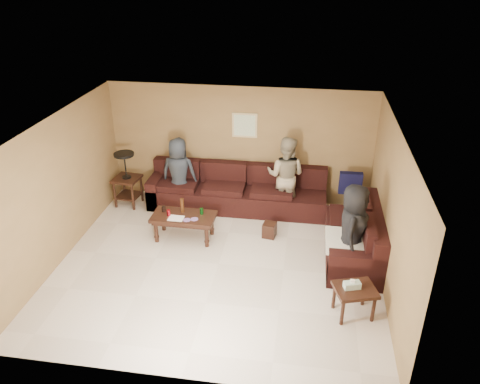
{
  "coord_description": "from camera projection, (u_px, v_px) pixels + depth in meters",
  "views": [
    {
      "loc": [
        1.38,
        -6.57,
        4.84
      ],
      "look_at": [
        0.25,
        0.85,
        1.0
      ],
      "focal_mm": 35.0,
      "sensor_mm": 36.0,
      "label": 1
    }
  ],
  "objects": [
    {
      "name": "wall_art",
      "position": [
        245.0,
        125.0,
        9.56
      ],
      "size": [
        0.52,
        0.04,
        0.52
      ],
      "color": "tan",
      "rests_on": "ground"
    },
    {
      "name": "person_middle",
      "position": [
        285.0,
        175.0,
        9.47
      ],
      "size": [
        0.91,
        0.78,
        1.65
      ],
      "primitive_type": "imported",
      "rotation": [
        0.0,
        0.0,
        2.94
      ],
      "color": "tan",
      "rests_on": "ground"
    },
    {
      "name": "sectional_sofa",
      "position": [
        273.0,
        209.0,
        9.25
      ],
      "size": [
        4.65,
        2.9,
        0.97
      ],
      "color": "black",
      "rests_on": "ground"
    },
    {
      "name": "side_table_right",
      "position": [
        354.0,
        292.0,
        6.85
      ],
      "size": [
        0.71,
        0.64,
        0.63
      ],
      "rotation": [
        0.0,
        0.0,
        0.31
      ],
      "color": "black",
      "rests_on": "ground"
    },
    {
      "name": "coffee_table",
      "position": [
        184.0,
        219.0,
        8.73
      ],
      "size": [
        1.19,
        0.61,
        0.77
      ],
      "rotation": [
        0.0,
        0.0,
        -0.02
      ],
      "color": "black",
      "rests_on": "ground"
    },
    {
      "name": "waste_bin",
      "position": [
        269.0,
        230.0,
        8.9
      ],
      "size": [
        0.27,
        0.27,
        0.29
      ],
      "primitive_type": "cube",
      "rotation": [
        0.0,
        0.0,
        -0.17
      ],
      "color": "black",
      "rests_on": "ground"
    },
    {
      "name": "end_table_left",
      "position": [
        127.0,
        178.0,
        9.84
      ],
      "size": [
        0.57,
        0.57,
        1.18
      ],
      "rotation": [
        0.0,
        0.0,
        -0.11
      ],
      "color": "black",
      "rests_on": "ground"
    },
    {
      "name": "room",
      "position": [
        216.0,
        178.0,
        7.41
      ],
      "size": [
        5.6,
        5.5,
        2.5
      ],
      "color": "beige",
      "rests_on": "ground"
    },
    {
      "name": "person_right",
      "position": [
        352.0,
        230.0,
        7.65
      ],
      "size": [
        0.66,
        0.87,
        1.61
      ],
      "primitive_type": "imported",
      "rotation": [
        0.0,
        0.0,
        1.37
      ],
      "color": "black",
      "rests_on": "ground"
    },
    {
      "name": "person_left",
      "position": [
        179.0,
        173.0,
        9.72
      ],
      "size": [
        0.75,
        0.5,
        1.52
      ],
      "primitive_type": "imported",
      "rotation": [
        0.0,
        0.0,
        3.12
      ],
      "color": "#272D36",
      "rests_on": "ground"
    }
  ]
}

